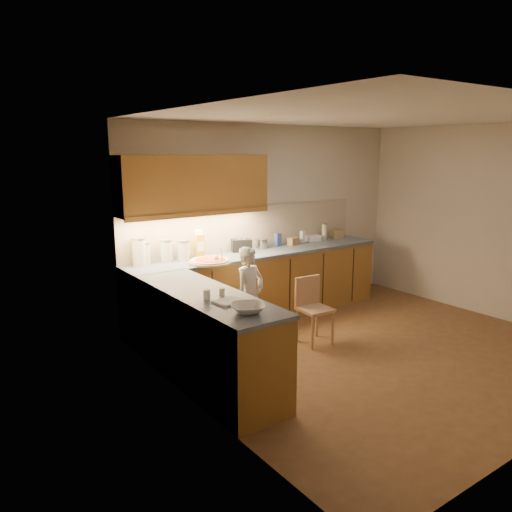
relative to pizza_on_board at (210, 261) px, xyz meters
name	(u,v)px	position (x,y,z in m)	size (l,w,h in m)	color
room	(381,205)	(1.27, -1.50, 0.73)	(4.54, 4.50, 2.62)	brown
l_counter	(246,300)	(0.34, -0.25, -0.48)	(3.77, 2.62, 0.92)	olive
backsplash	(248,228)	(0.89, 0.49, 0.27)	(3.75, 0.02, 0.58)	#BEAE93
upper_cabinets	(195,184)	(-0.01, 0.33, 0.91)	(1.95, 0.36, 0.73)	olive
pizza_on_board	(210,261)	(0.00, 0.00, 0.00)	(0.52, 0.52, 0.21)	#A28651
child	(250,296)	(0.25, -0.48, -0.36)	(0.42, 0.28, 1.16)	silver
wooden_chair	(312,305)	(0.88, -0.86, -0.49)	(0.38, 0.38, 0.78)	tan
mixing_bowl	(248,308)	(-0.68, -1.80, 0.01)	(0.29, 0.29, 0.07)	silver
canister_a	(139,252)	(-0.75, 0.36, 0.15)	(0.17, 0.17, 0.34)	silver
canister_b	(144,253)	(-0.67, 0.39, 0.11)	(0.15, 0.15, 0.27)	beige
canister_c	(166,251)	(-0.40, 0.35, 0.12)	(0.15, 0.15, 0.28)	beige
canister_d	(184,250)	(-0.19, 0.33, 0.10)	(0.16, 0.16, 0.25)	silver
oil_jug	(199,245)	(0.03, 0.33, 0.14)	(0.12, 0.09, 0.36)	gold
toaster	(242,245)	(0.69, 0.35, 0.06)	(0.30, 0.24, 0.17)	black
steel_pot	(262,243)	(1.04, 0.38, 0.05)	(0.18, 0.18, 0.14)	#A2A2A7
blue_box	(278,240)	(1.33, 0.38, 0.07)	(0.09, 0.06, 0.18)	#354F9F
card_box_a	(293,241)	(1.56, 0.33, 0.03)	(0.15, 0.11, 0.11)	tan
white_bottle	(303,237)	(1.76, 0.35, 0.07)	(0.06, 0.06, 0.18)	white
flat_pack	(313,238)	(1.99, 0.39, 0.02)	(0.21, 0.15, 0.08)	white
tall_jar	(324,232)	(2.18, 0.35, 0.10)	(0.08, 0.08, 0.25)	white
card_box_b	(337,234)	(2.46, 0.36, 0.04)	(0.17, 0.14, 0.14)	#A48758
dough_cloth	(229,301)	(-0.66, -1.47, -0.01)	(0.25, 0.20, 0.02)	silver
spice_jar_a	(207,295)	(-0.78, -1.28, 0.02)	(0.07, 0.07, 0.09)	white
spice_jar_b	(222,292)	(-0.61, -1.26, 0.01)	(0.05, 0.05, 0.07)	silver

